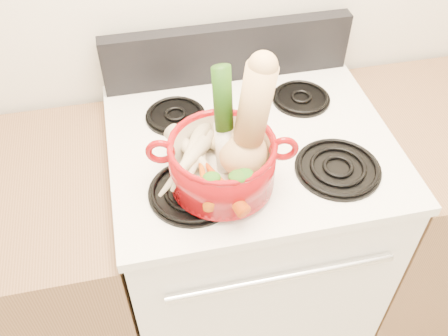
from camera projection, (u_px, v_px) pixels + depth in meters
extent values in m
cube|color=white|center=(246.00, 244.00, 1.73)|extent=(0.76, 0.65, 0.92)
cube|color=white|center=(251.00, 144.00, 1.39)|extent=(0.78, 0.67, 0.03)
cube|color=black|center=(228.00, 53.00, 1.52)|extent=(0.76, 0.05, 0.18)
cylinder|color=silver|center=(282.00, 277.00, 1.27)|extent=(0.60, 0.02, 0.02)
cylinder|color=black|center=(193.00, 191.00, 1.23)|extent=(0.22, 0.22, 0.02)
cylinder|color=black|center=(338.00, 167.00, 1.29)|extent=(0.22, 0.22, 0.02)
cylinder|color=black|center=(175.00, 115.00, 1.44)|extent=(0.17, 0.17, 0.02)
cylinder|color=black|center=(301.00, 97.00, 1.49)|extent=(0.17, 0.17, 0.02)
cylinder|color=maroon|center=(222.00, 163.00, 1.20)|extent=(0.30, 0.30, 0.13)
torus|color=maroon|center=(160.00, 152.00, 1.16)|extent=(0.07, 0.03, 0.07)
torus|color=maroon|center=(284.00, 149.00, 1.17)|extent=(0.07, 0.03, 0.07)
cylinder|color=white|center=(224.00, 121.00, 1.14)|extent=(0.06, 0.09, 0.30)
ellipsoid|color=tan|center=(222.00, 141.00, 1.28)|extent=(0.09, 0.08, 0.04)
cone|color=beige|center=(202.00, 161.00, 1.22)|extent=(0.05, 0.21, 0.06)
cone|color=beige|center=(196.00, 160.00, 1.21)|extent=(0.13, 0.18, 0.06)
cone|color=beige|center=(196.00, 154.00, 1.22)|extent=(0.14, 0.20, 0.06)
cone|color=beige|center=(183.00, 166.00, 1.18)|extent=(0.17, 0.16, 0.06)
cone|color=beige|center=(189.00, 154.00, 1.21)|extent=(0.15, 0.21, 0.06)
cone|color=#C73E09|center=(223.00, 187.00, 1.16)|extent=(0.10, 0.18, 0.05)
cone|color=#C15A09|center=(205.00, 184.00, 1.17)|extent=(0.04, 0.15, 0.04)
cone|color=#CD580A|center=(234.00, 170.00, 1.19)|extent=(0.04, 0.18, 0.05)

